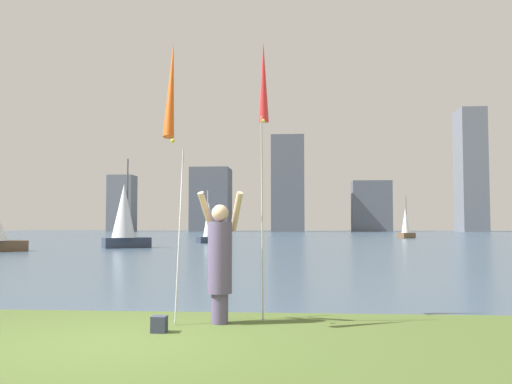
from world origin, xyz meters
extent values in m
cube|color=#384C60|center=(0.00, 61.22, -0.06)|extent=(120.00, 117.55, 0.12)
cube|color=#232D14|center=(0.00, 2.45, -0.02)|extent=(120.00, 0.70, 0.02)
cylinder|color=#594C72|center=(1.12, 1.36, 0.22)|extent=(0.25, 0.25, 0.45)
cylinder|color=#594C72|center=(1.12, 1.36, 0.98)|extent=(0.36, 0.36, 1.07)
sphere|color=#D1A889|center=(1.12, 1.36, 1.65)|extent=(0.26, 0.26, 0.26)
cylinder|color=#D1A889|center=(0.88, 1.51, 1.68)|extent=(0.26, 0.41, 0.62)
cylinder|color=#D1A889|center=(1.35, 1.51, 1.68)|extent=(0.26, 0.41, 0.62)
cylinder|color=#B2B2B7|center=(0.48, 1.42, 1.35)|extent=(0.02, 0.53, 2.65)
cone|color=#F25919|center=(0.48, 0.78, 3.43)|extent=(0.16, 0.43, 1.48)
sphere|color=yellow|center=(0.48, 0.92, 2.69)|extent=(0.06, 0.06, 0.06)
cylinder|color=#B2B2B7|center=(1.75, 1.42, 1.56)|extent=(0.02, 0.34, 3.10)
cone|color=red|center=(1.75, 1.80, 3.75)|extent=(0.16, 0.29, 1.29)
sphere|color=yellow|center=(1.75, 1.74, 3.11)|extent=(0.06, 0.06, 0.06)
cube|color=#33384C|center=(0.38, 0.63, 0.11)|extent=(0.20, 0.20, 0.22)
cube|color=brown|center=(13.46, 51.84, 0.28)|extent=(1.89, 1.71, 0.55)
cylinder|color=#47474C|center=(13.46, 51.84, 2.45)|extent=(0.06, 0.06, 3.80)
cone|color=white|center=(13.36, 51.77, 1.84)|extent=(1.13, 1.13, 2.58)
cube|color=#333D51|center=(-8.23, 26.96, 0.32)|extent=(2.88, 2.37, 0.63)
cylinder|color=#47474C|center=(-8.23, 26.96, 3.08)|extent=(0.09, 0.09, 4.90)
cone|color=white|center=(-8.41, 26.84, 2.29)|extent=(2.00, 2.00, 3.33)
cube|color=#333D51|center=(-4.68, 36.03, 0.24)|extent=(1.62, 1.69, 0.48)
cylinder|color=silver|center=(-4.68, 36.03, 2.28)|extent=(0.06, 0.06, 3.61)
cone|color=white|center=(-4.59, 36.13, 1.83)|extent=(1.25, 1.25, 2.70)
cube|color=slate|center=(-31.58, 99.00, 5.40)|extent=(4.80, 4.31, 10.80)
cube|color=#565B66|center=(-14.40, 100.23, 6.09)|extent=(7.36, 7.30, 12.18)
cube|color=#565B66|center=(0.48, 97.20, 8.91)|extent=(6.07, 5.36, 17.81)
cube|color=#565B66|center=(16.25, 100.78, 4.78)|extent=(7.30, 4.68, 9.57)
cube|color=slate|center=(34.78, 100.79, 11.51)|extent=(4.61, 6.71, 23.01)
camera|label=1|loc=(2.29, -7.05, 1.49)|focal=39.40mm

